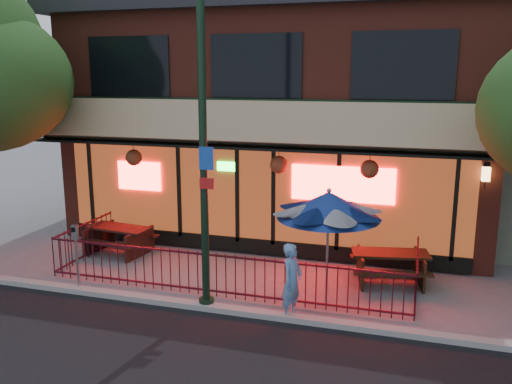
{
  "coord_description": "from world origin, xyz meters",
  "views": [
    {
      "loc": [
        4.07,
        -10.26,
        4.82
      ],
      "look_at": [
        0.36,
        2.0,
        2.01
      ],
      "focal_mm": 38.0,
      "sensor_mm": 36.0,
      "label": 1
    }
  ],
  "objects_px": {
    "parking_meter_near": "(76,247)",
    "picnic_table_right": "(390,263)",
    "street_light": "(204,160)",
    "picnic_table_left": "(119,236)",
    "patio_umbrella": "(329,205)",
    "pedestrian": "(292,281)"
  },
  "relations": [
    {
      "from": "parking_meter_near",
      "to": "picnic_table_right",
      "type": "bearing_deg",
      "value": 20.73
    },
    {
      "from": "picnic_table_right",
      "to": "parking_meter_near",
      "type": "relative_size",
      "value": 1.28
    },
    {
      "from": "street_light",
      "to": "parking_meter_near",
      "type": "relative_size",
      "value": 4.54
    },
    {
      "from": "street_light",
      "to": "picnic_table_left",
      "type": "bearing_deg",
      "value": 144.17
    },
    {
      "from": "street_light",
      "to": "patio_umbrella",
      "type": "height_order",
      "value": "street_light"
    },
    {
      "from": "street_light",
      "to": "pedestrian",
      "type": "height_order",
      "value": "street_light"
    },
    {
      "from": "picnic_table_left",
      "to": "patio_umbrella",
      "type": "height_order",
      "value": "patio_umbrella"
    },
    {
      "from": "picnic_table_right",
      "to": "street_light",
      "type": "bearing_deg",
      "value": -144.78
    },
    {
      "from": "patio_umbrella",
      "to": "street_light",
      "type": "bearing_deg",
      "value": -154.78
    },
    {
      "from": "picnic_table_left",
      "to": "pedestrian",
      "type": "xyz_separation_m",
      "value": [
        5.42,
        -2.55,
        0.29
      ]
    },
    {
      "from": "street_light",
      "to": "picnic_table_left",
      "type": "distance_m",
      "value": 5.18
    },
    {
      "from": "parking_meter_near",
      "to": "picnic_table_left",
      "type": "bearing_deg",
      "value": 100.81
    },
    {
      "from": "picnic_table_left",
      "to": "picnic_table_right",
      "type": "relative_size",
      "value": 0.96
    },
    {
      "from": "patio_umbrella",
      "to": "parking_meter_near",
      "type": "relative_size",
      "value": 1.62
    },
    {
      "from": "street_light",
      "to": "patio_umbrella",
      "type": "xyz_separation_m",
      "value": [
        2.34,
        1.1,
        -1.02
      ]
    },
    {
      "from": "picnic_table_right",
      "to": "parking_meter_near",
      "type": "bearing_deg",
      "value": -159.27
    },
    {
      "from": "pedestrian",
      "to": "parking_meter_near",
      "type": "distance_m",
      "value": 4.93
    },
    {
      "from": "pedestrian",
      "to": "parking_meter_near",
      "type": "height_order",
      "value": "pedestrian"
    },
    {
      "from": "street_light",
      "to": "parking_meter_near",
      "type": "xyz_separation_m",
      "value": [
        -3.11,
        0.0,
        -2.1
      ]
    },
    {
      "from": "picnic_table_right",
      "to": "pedestrian",
      "type": "height_order",
      "value": "pedestrian"
    },
    {
      "from": "street_light",
      "to": "picnic_table_left",
      "type": "xyz_separation_m",
      "value": [
        -3.6,
        2.6,
        -2.66
      ]
    },
    {
      "from": "patio_umbrella",
      "to": "pedestrian",
      "type": "distance_m",
      "value": 1.79
    }
  ]
}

